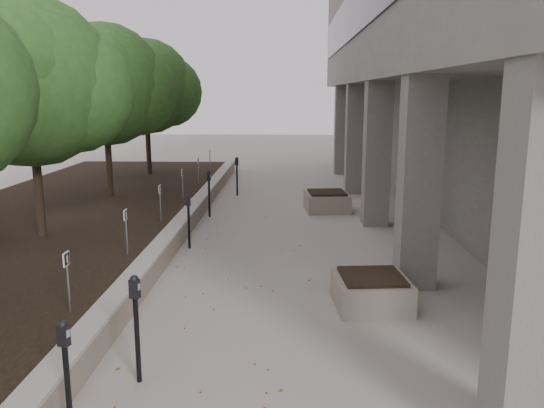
# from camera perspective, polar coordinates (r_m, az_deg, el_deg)

# --- Properties ---
(retaining_wall) EXTENTS (0.39, 26.00, 0.50)m
(retaining_wall) POSITION_cam_1_polar(r_m,az_deg,el_deg) (13.91, -9.84, -2.89)
(retaining_wall) COLOR gray
(retaining_wall) RESTS_ON ground
(planting_bed) EXTENTS (7.00, 26.00, 0.40)m
(planting_bed) POSITION_cam_1_polar(r_m,az_deg,el_deg) (15.09, -23.65, -2.76)
(planting_bed) COLOR black
(planting_bed) RESTS_ON ground
(crabapple_tree_3) EXTENTS (4.60, 4.00, 5.44)m
(crabapple_tree_3) POSITION_cam_1_polar(r_m,az_deg,el_deg) (13.49, -23.74, 8.22)
(crabapple_tree_3) COLOR #275420
(crabapple_tree_3) RESTS_ON planting_bed
(crabapple_tree_4) EXTENTS (4.60, 4.00, 5.44)m
(crabapple_tree_4) POSITION_cam_1_polar(r_m,az_deg,el_deg) (18.14, -16.97, 9.29)
(crabapple_tree_4) COLOR #275420
(crabapple_tree_4) RESTS_ON planting_bed
(crabapple_tree_5) EXTENTS (4.60, 4.00, 5.44)m
(crabapple_tree_5) POSITION_cam_1_polar(r_m,az_deg,el_deg) (22.93, -12.97, 9.86)
(crabapple_tree_5) COLOR #275420
(crabapple_tree_5) RESTS_ON planting_bed
(parking_sign_3) EXTENTS (0.04, 0.22, 0.96)m
(parking_sign_3) POSITION_cam_1_polar(r_m,az_deg,el_deg) (8.83, -20.53, -7.70)
(parking_sign_3) COLOR black
(parking_sign_3) RESTS_ON planting_bed
(parking_sign_4) EXTENTS (0.04, 0.22, 0.96)m
(parking_sign_4) POSITION_cam_1_polar(r_m,az_deg,el_deg) (11.54, -14.96, -2.89)
(parking_sign_4) COLOR black
(parking_sign_4) RESTS_ON planting_bed
(parking_sign_5) EXTENTS (0.04, 0.22, 0.96)m
(parking_sign_5) POSITION_cam_1_polar(r_m,az_deg,el_deg) (14.36, -11.58, 0.07)
(parking_sign_5) COLOR black
(parking_sign_5) RESTS_ON planting_bed
(parking_sign_6) EXTENTS (0.04, 0.22, 0.96)m
(parking_sign_6) POSITION_cam_1_polar(r_m,az_deg,el_deg) (17.24, -9.32, 2.05)
(parking_sign_6) COLOR black
(parking_sign_6) RESTS_ON planting_bed
(parking_sign_7) EXTENTS (0.04, 0.22, 0.96)m
(parking_sign_7) POSITION_cam_1_polar(r_m,az_deg,el_deg) (20.16, -7.70, 3.46)
(parking_sign_7) COLOR black
(parking_sign_7) RESTS_ON planting_bed
(parking_sign_8) EXTENTS (0.04, 0.22, 0.96)m
(parking_sign_8) POSITION_cam_1_polar(r_m,az_deg,el_deg) (23.10, -6.50, 4.51)
(parking_sign_8) COLOR black
(parking_sign_8) RESTS_ON planting_bed
(parking_meter_1) EXTENTS (0.16, 0.13, 1.37)m
(parking_meter_1) POSITION_cam_1_polar(r_m,az_deg,el_deg) (6.45, -20.60, -16.87)
(parking_meter_1) COLOR black
(parking_meter_1) RESTS_ON ground
(parking_meter_2) EXTENTS (0.16, 0.13, 1.45)m
(parking_meter_2) POSITION_cam_1_polar(r_m,az_deg,el_deg) (7.32, -13.94, -12.58)
(parking_meter_2) COLOR black
(parking_meter_2) RESTS_ON ground
(parking_meter_3) EXTENTS (0.13, 0.10, 1.32)m
(parking_meter_3) POSITION_cam_1_polar(r_m,az_deg,el_deg) (13.17, -8.68, -1.83)
(parking_meter_3) COLOR black
(parking_meter_3) RESTS_ON ground
(parking_meter_4) EXTENTS (0.15, 0.11, 1.41)m
(parking_meter_4) POSITION_cam_1_polar(r_m,az_deg,el_deg) (16.46, -6.59, 1.06)
(parking_meter_4) COLOR black
(parking_meter_4) RESTS_ON ground
(parking_meter_5) EXTENTS (0.15, 0.11, 1.42)m
(parking_meter_5) POSITION_cam_1_polar(r_m,az_deg,el_deg) (19.78, -3.68, 2.89)
(parking_meter_5) COLOR black
(parking_meter_5) RESTS_ON ground
(planter_front) EXTENTS (1.34, 1.34, 0.58)m
(planter_front) POSITION_cam_1_polar(r_m,az_deg,el_deg) (9.78, 10.33, -8.89)
(planter_front) COLOR gray
(planter_front) RESTS_ON ground
(planter_back) EXTENTS (1.46, 1.46, 0.62)m
(planter_back) POSITION_cam_1_polar(r_m,az_deg,el_deg) (17.37, 5.74, 0.31)
(planter_back) COLOR gray
(planter_back) RESTS_ON ground
(berry_scatter) EXTENTS (3.30, 14.10, 0.02)m
(berry_scatter) POSITION_cam_1_polar(r_m,az_deg,el_deg) (9.95, -4.52, -10.10)
(berry_scatter) COLOR maroon
(berry_scatter) RESTS_ON ground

